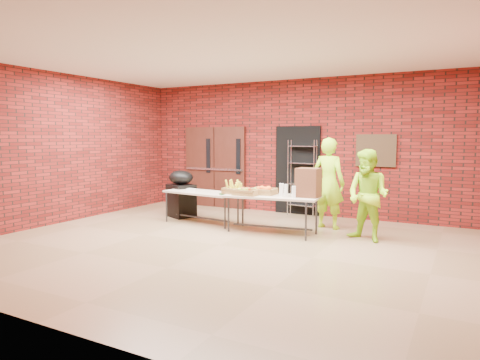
# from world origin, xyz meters

# --- Properties ---
(room) EXTENTS (8.08, 7.08, 3.28)m
(room) POSITION_xyz_m (0.00, 0.00, 1.60)
(room) COLOR #8E734D
(room) RESTS_ON ground
(double_doors) EXTENTS (1.78, 0.12, 2.10)m
(double_doors) POSITION_xyz_m (-2.20, 3.44, 1.05)
(double_doors) COLOR #411A12
(double_doors) RESTS_ON room
(dark_doorway) EXTENTS (1.10, 0.06, 2.10)m
(dark_doorway) POSITION_xyz_m (0.10, 3.46, 1.05)
(dark_doorway) COLOR black
(dark_doorway) RESTS_ON room
(bronze_plaque) EXTENTS (0.85, 0.04, 0.70)m
(bronze_plaque) POSITION_xyz_m (1.90, 3.45, 1.55)
(bronze_plaque) COLOR #412F1A
(bronze_plaque) RESTS_ON room
(wire_rack) EXTENTS (0.68, 0.31, 1.78)m
(wire_rack) POSITION_xyz_m (0.27, 3.32, 0.89)
(wire_rack) COLOR #ABACB1
(wire_rack) RESTS_ON room
(table_left) EXTENTS (1.72, 0.87, 0.68)m
(table_left) POSITION_xyz_m (-1.32, 1.46, 0.62)
(table_left) COLOR beige
(table_left) RESTS_ON room
(table_right) EXTENTS (1.86, 0.96, 0.73)m
(table_right) POSITION_xyz_m (0.40, 1.29, 0.67)
(table_right) COLOR beige
(table_right) RESTS_ON room
(basket_bananas) EXTENTS (0.47, 0.36, 0.15)m
(basket_bananas) POSITION_xyz_m (-0.34, 1.21, 0.79)
(basket_bananas) COLOR olive
(basket_bananas) RESTS_ON table_right
(basket_oranges) EXTENTS (0.48, 0.37, 0.15)m
(basket_oranges) POSITION_xyz_m (0.19, 1.34, 0.80)
(basket_oranges) COLOR olive
(basket_oranges) RESTS_ON table_right
(basket_apples) EXTENTS (0.46, 0.36, 0.14)m
(basket_apples) POSITION_xyz_m (-0.04, 1.08, 0.79)
(basket_apples) COLOR olive
(basket_apples) RESTS_ON table_right
(muffin_tray) EXTENTS (0.36, 0.36, 0.09)m
(muffin_tray) POSITION_xyz_m (-0.62, 1.37, 0.72)
(muffin_tray) COLOR #154813
(muffin_tray) RESTS_ON table_left
(napkin_box) EXTENTS (0.17, 0.11, 0.06)m
(napkin_box) POSITION_xyz_m (-1.56, 1.41, 0.71)
(napkin_box) COLOR white
(napkin_box) RESTS_ON table_left
(coffee_dispenser) EXTENTS (0.41, 0.37, 0.54)m
(coffee_dispenser) POSITION_xyz_m (1.09, 1.41, 1.00)
(coffee_dispenser) COLOR brown
(coffee_dispenser) RESTS_ON table_right
(cup_stack_front) EXTENTS (0.08, 0.08, 0.25)m
(cup_stack_front) POSITION_xyz_m (0.63, 1.20, 0.86)
(cup_stack_front) COLOR white
(cup_stack_front) RESTS_ON table_right
(cup_stack_mid) EXTENTS (0.07, 0.07, 0.22)m
(cup_stack_mid) POSITION_xyz_m (0.90, 1.13, 0.84)
(cup_stack_mid) COLOR white
(cup_stack_mid) RESTS_ON table_right
(cup_stack_back) EXTENTS (0.07, 0.07, 0.22)m
(cup_stack_back) POSITION_xyz_m (0.66, 1.36, 0.84)
(cup_stack_back) COLOR white
(cup_stack_back) RESTS_ON table_right
(covered_grill) EXTENTS (0.74, 0.69, 1.08)m
(covered_grill) POSITION_xyz_m (-2.13, 1.83, 0.54)
(covered_grill) COLOR black
(covered_grill) RESTS_ON room
(volunteer_woman) EXTENTS (0.74, 0.55, 1.83)m
(volunteer_woman) POSITION_xyz_m (1.23, 2.23, 0.92)
(volunteer_woman) COLOR #A6EE1A
(volunteer_woman) RESTS_ON room
(volunteer_man) EXTENTS (0.96, 0.86, 1.63)m
(volunteer_man) POSITION_xyz_m (2.15, 1.51, 0.81)
(volunteer_man) COLOR #A6EE1A
(volunteer_man) RESTS_ON room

